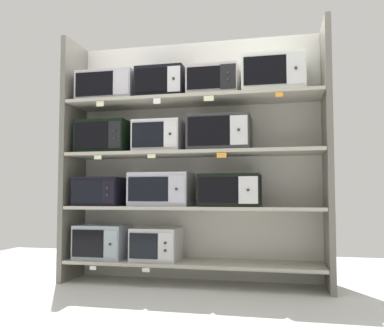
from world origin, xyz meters
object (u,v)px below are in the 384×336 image
at_px(microwave_8, 109,88).
at_px(microwave_11, 274,76).
at_px(microwave_1, 157,244).
at_px(microwave_6, 159,137).
at_px(microwave_0, 102,241).
at_px(microwave_5, 105,138).
at_px(microwave_7, 220,134).
at_px(microwave_3, 161,189).
at_px(microwave_2, 102,192).
at_px(microwave_10, 214,83).
at_px(microwave_4, 230,190).
at_px(microwave_9, 163,85).

distance_m(microwave_8, microwave_11, 1.56).
relative_size(microwave_1, microwave_6, 0.95).
height_order(microwave_0, microwave_5, microwave_5).
height_order(microwave_7, microwave_11, microwave_11).
xyz_separation_m(microwave_3, microwave_8, (-0.53, -0.00, 0.98)).
xyz_separation_m(microwave_2, microwave_8, (0.06, 0.00, 0.99)).
bearing_deg(microwave_10, microwave_6, -179.99).
bearing_deg(microwave_6, microwave_10, 0.01).
bearing_deg(microwave_11, microwave_8, -179.99).
distance_m(microwave_0, microwave_4, 1.30).
height_order(microwave_1, microwave_2, microwave_2).
xyz_separation_m(microwave_1, microwave_5, (-0.52, -0.00, 0.99)).
bearing_deg(microwave_6, microwave_3, 0.60).
distance_m(microwave_9, microwave_10, 0.49).
bearing_deg(microwave_7, microwave_5, 180.00).
height_order(microwave_6, microwave_10, microwave_10).
xyz_separation_m(microwave_0, microwave_9, (0.58, 0.00, 1.47)).
bearing_deg(microwave_3, microwave_9, -1.87).
xyz_separation_m(microwave_3, microwave_9, (0.01, -0.00, 0.98)).
relative_size(microwave_4, microwave_9, 1.19).
distance_m(microwave_1, microwave_2, 0.73).
xyz_separation_m(microwave_1, microwave_9, (0.05, 0.00, 1.48)).
xyz_separation_m(microwave_3, microwave_10, (0.49, -0.00, 0.97)).
bearing_deg(microwave_11, microwave_6, -179.99).
xyz_separation_m(microwave_9, microwave_11, (1.02, 0.00, 0.02)).
height_order(microwave_5, microwave_11, microwave_11).
bearing_deg(microwave_10, microwave_5, -179.99).
relative_size(microwave_1, microwave_3, 0.77).
xyz_separation_m(microwave_5, microwave_9, (0.57, 0.00, 0.48)).
bearing_deg(microwave_4, microwave_0, -179.99).
bearing_deg(microwave_11, microwave_9, -180.00).
height_order(microwave_3, microwave_8, microwave_8).
distance_m(microwave_3, microwave_9, 0.98).
bearing_deg(microwave_8, microwave_4, 0.01).
height_order(microwave_5, microwave_6, microwave_5).
relative_size(microwave_0, microwave_4, 0.87).
distance_m(microwave_2, microwave_4, 1.23).
bearing_deg(microwave_11, microwave_3, 179.99).
distance_m(microwave_1, microwave_3, 0.50).
bearing_deg(microwave_2, microwave_8, 0.05).
xyz_separation_m(microwave_6, microwave_10, (0.52, 0.00, 0.48)).
bearing_deg(microwave_2, microwave_7, -0.00).
bearing_deg(microwave_5, microwave_6, 0.01).
distance_m(microwave_1, microwave_7, 1.16).
height_order(microwave_9, microwave_10, microwave_9).
bearing_deg(microwave_10, microwave_11, -0.00).
bearing_deg(microwave_8, microwave_6, 0.00).
bearing_deg(microwave_11, microwave_1, -180.00).
bearing_deg(microwave_1, microwave_2, -179.99).
distance_m(microwave_0, microwave_8, 1.47).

